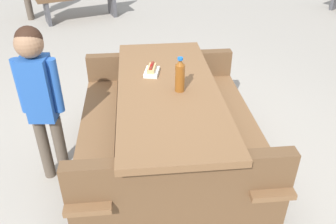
{
  "coord_description": "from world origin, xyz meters",
  "views": [
    {
      "loc": [
        -2.13,
        0.92,
        2.0
      ],
      "look_at": [
        0.0,
        0.0,
        0.52
      ],
      "focal_mm": 37.0,
      "sensor_mm": 36.0,
      "label": 1
    }
  ],
  "objects_px": {
    "soda_bottle": "(180,76)",
    "child_in_coat": "(39,89)",
    "picnic_table": "(168,120)",
    "hotdog_tray": "(152,70)"
  },
  "relations": [
    {
      "from": "soda_bottle",
      "to": "hotdog_tray",
      "type": "height_order",
      "value": "soda_bottle"
    },
    {
      "from": "picnic_table",
      "to": "soda_bottle",
      "type": "height_order",
      "value": "soda_bottle"
    },
    {
      "from": "picnic_table",
      "to": "soda_bottle",
      "type": "distance_m",
      "value": 0.44
    },
    {
      "from": "soda_bottle",
      "to": "child_in_coat",
      "type": "bearing_deg",
      "value": 72.09
    },
    {
      "from": "soda_bottle",
      "to": "child_in_coat",
      "type": "distance_m",
      "value": 1.01
    },
    {
      "from": "hotdog_tray",
      "to": "child_in_coat",
      "type": "relative_size",
      "value": 0.17
    },
    {
      "from": "picnic_table",
      "to": "hotdog_tray",
      "type": "xyz_separation_m",
      "value": [
        0.26,
        0.03,
        0.34
      ]
    },
    {
      "from": "hotdog_tray",
      "to": "child_in_coat",
      "type": "xyz_separation_m",
      "value": [
        -0.04,
        0.87,
        0.03
      ]
    },
    {
      "from": "soda_bottle",
      "to": "child_in_coat",
      "type": "relative_size",
      "value": 0.21
    },
    {
      "from": "picnic_table",
      "to": "child_in_coat",
      "type": "distance_m",
      "value": 1.0
    }
  ]
}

